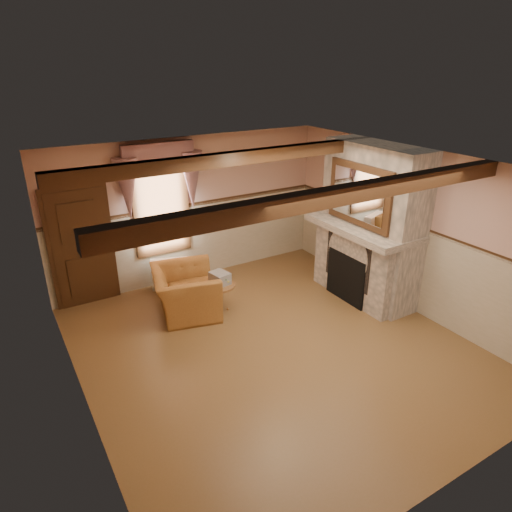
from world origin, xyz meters
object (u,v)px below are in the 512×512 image
armchair (186,292)px  bowl (371,225)px  side_table (219,299)px  radiator (170,274)px  oil_lamp (354,213)px  mantel_clock (343,210)px

armchair → bowl: bearing=-99.0°
bowl → side_table: bearing=159.3°
radiator → oil_lamp: bearing=-13.4°
oil_lamp → armchair: bearing=164.3°
side_table → mantel_clock: bearing=-4.8°
mantel_clock → oil_lamp: 0.31m
bowl → mantel_clock: size_ratio=1.43×
mantel_clock → radiator: bearing=151.8°
radiator → oil_lamp: size_ratio=2.50×
armchair → oil_lamp: oil_lamp is taller
mantel_clock → oil_lamp: size_ratio=0.86×
armchair → oil_lamp: (2.97, -0.84, 1.16)m
radiator → mantel_clock: mantel_clock is taller
armchair → radiator: 1.01m
armchair → mantel_clock: 3.22m
side_table → mantel_clock: mantel_clock is taller
armchair → side_table: armchair is taller
armchair → bowl: size_ratio=3.55×
armchair → side_table: (0.48, -0.32, -0.12)m
side_table → oil_lamp: size_ratio=1.98×
radiator → armchair: bearing=-76.7°
bowl → oil_lamp: 0.44m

